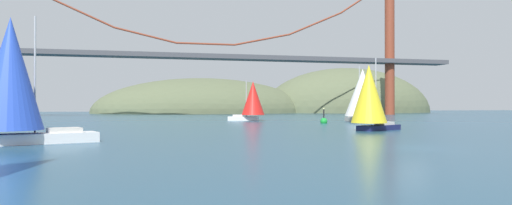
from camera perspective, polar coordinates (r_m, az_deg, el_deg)
The scene contains 9 objects.
ground_plane at distance 32.77m, azimuth 18.70°, elevation -5.30°, with size 360.00×360.00×0.00m, color navy.
headland_center at distance 163.95m, azimuth -6.47°, elevation -1.29°, with size 76.21×44.00×24.43m, color #5B6647.
headland_right at distance 180.06m, azimuth 11.14°, elevation -1.20°, with size 66.12×44.00×33.72m, color #5B6647.
suspension_bridge at distance 124.47m, azimuth -6.18°, elevation 6.39°, with size 145.08×6.00×39.72m.
sailboat_red_spinnaker at distance 83.94m, azimuth -0.45°, elevation 0.39°, with size 7.11×4.96×7.29m.
sailboat_white_mainsail at distance 79.01m, azimuth 12.96°, elevation 1.04°, with size 6.71×9.85×9.49m.
sailboat_blue_spinnaker at distance 37.72m, azimuth -27.69°, elevation 2.64°, with size 8.92×5.87×9.43m.
sailboat_yellow_sail at distance 52.77m, azimuth 13.81°, elevation 0.76°, with size 7.55×5.80×8.16m.
channel_buoy at distance 72.75m, azimuth 8.34°, elevation -2.26°, with size 1.10×1.10×2.64m.
Camera 1 is at (-17.87, -27.32, 2.87)m, focal length 32.51 mm.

